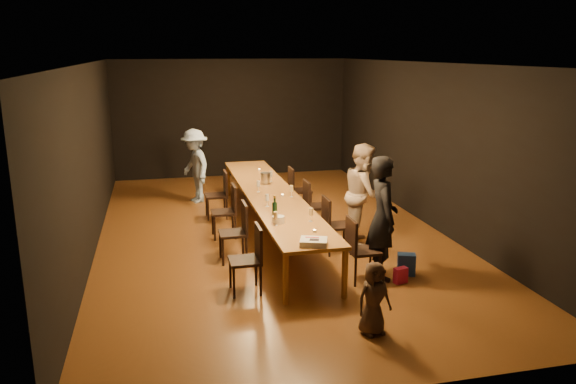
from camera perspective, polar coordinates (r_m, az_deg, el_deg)
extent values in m
plane|color=#482A12|center=(10.16, -1.72, -4.20)|extent=(10.00, 10.00, 0.00)
cube|color=black|center=(14.68, -5.73, 7.45)|extent=(6.00, 0.04, 3.00)
cube|color=black|center=(5.14, 9.47, -5.41)|extent=(6.00, 0.04, 3.00)
cube|color=black|center=(9.67, -19.52, 3.20)|extent=(0.04, 10.00, 3.00)
cube|color=black|center=(10.79, 14.07, 4.67)|extent=(0.04, 10.00, 3.00)
cube|color=silver|center=(9.65, -1.86, 12.96)|extent=(6.00, 10.00, 0.04)
cube|color=#915E2A|center=(9.96, -1.76, -0.24)|extent=(0.90, 6.00, 0.05)
cylinder|color=#915E2A|center=(7.31, -0.23, -8.82)|extent=(0.08, 0.08, 0.70)
cylinder|color=#915E2A|center=(7.51, 5.78, -8.23)|extent=(0.08, 0.08, 0.70)
cylinder|color=#915E2A|center=(12.77, -6.11, 1.18)|extent=(0.08, 0.08, 0.70)
cylinder|color=#915E2A|center=(12.89, -2.58, 1.37)|extent=(0.08, 0.08, 0.70)
imported|color=black|center=(8.10, 9.59, -2.60)|extent=(0.51, 0.70, 1.79)
imported|color=#CBAF98|center=(9.57, 7.68, -0.16)|extent=(0.89, 1.00, 1.71)
imported|color=#88A5D3|center=(12.23, -9.43, 2.63)|extent=(0.88, 1.16, 1.59)
imported|color=#463327|center=(6.64, 8.71, -10.62)|extent=(0.47, 0.35, 0.88)
cube|color=#C51D56|center=(8.19, 11.37, -8.30)|extent=(0.21, 0.15, 0.23)
cube|color=#254BA4|center=(8.48, 11.93, -7.19)|extent=(0.30, 0.25, 0.32)
cube|color=white|center=(7.32, 2.62, -5.10)|extent=(0.42, 0.38, 0.08)
cube|color=black|center=(7.28, 2.69, -4.86)|extent=(0.14, 0.12, 0.00)
cube|color=red|center=(7.37, 2.48, -4.62)|extent=(0.18, 0.09, 0.00)
cylinder|color=white|center=(8.23, -0.99, -2.81)|extent=(0.19, 0.19, 0.10)
cylinder|color=#B0B0B5|center=(10.68, -2.31, 1.45)|extent=(0.24, 0.24, 0.21)
cylinder|color=#B2B7B2|center=(7.83, 2.71, -3.99)|extent=(0.05, 0.05, 0.03)
cylinder|color=#B2B7B2|center=(9.73, -0.57, -0.35)|extent=(0.05, 0.05, 0.03)
cylinder|color=#B2B7B2|center=(11.84, -2.94, 2.28)|extent=(0.05, 0.05, 0.03)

